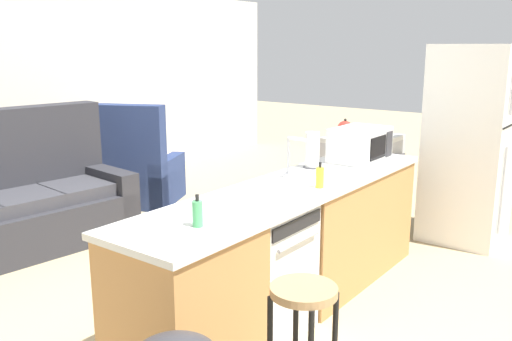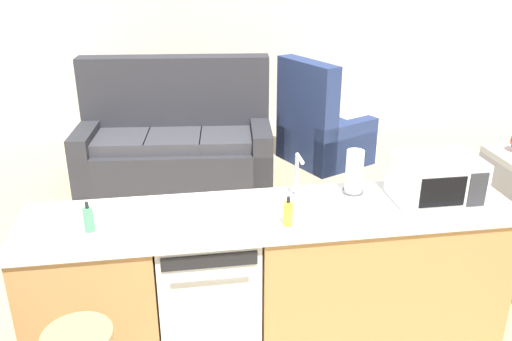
% 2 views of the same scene
% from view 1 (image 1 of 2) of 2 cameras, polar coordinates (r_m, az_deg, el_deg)
% --- Properties ---
extents(ground_plane, '(24.00, 24.00, 0.00)m').
position_cam_1_polar(ground_plane, '(3.94, 2.46, -14.78)').
color(ground_plane, tan).
extents(kitchen_counter, '(2.94, 0.66, 0.90)m').
position_cam_1_polar(kitchen_counter, '(3.95, 4.52, -8.05)').
color(kitchen_counter, '#B77F47').
rests_on(kitchen_counter, ground_plane).
extents(dishwasher, '(0.58, 0.61, 0.84)m').
position_cam_1_polar(dishwasher, '(3.57, 0.23, -10.31)').
color(dishwasher, silver).
rests_on(dishwasher, ground_plane).
extents(stove_range, '(0.76, 0.68, 0.90)m').
position_cam_1_polar(stove_range, '(5.97, 11.02, -0.67)').
color(stove_range, '#B7B7BC').
rests_on(stove_range, ground_plane).
extents(refrigerator, '(0.72, 0.73, 1.85)m').
position_cam_1_polar(refrigerator, '(5.49, 21.56, 2.55)').
color(refrigerator, white).
rests_on(refrigerator, ground_plane).
extents(microwave, '(0.50, 0.37, 0.28)m').
position_cam_1_polar(microwave, '(4.56, 10.89, 2.71)').
color(microwave, white).
rests_on(microwave, kitchen_counter).
extents(sink_faucet, '(0.07, 0.18, 0.30)m').
position_cam_1_polar(sink_faucet, '(3.92, 3.59, 1.14)').
color(sink_faucet, silver).
rests_on(sink_faucet, kitchen_counter).
extents(paper_towel_roll, '(0.14, 0.14, 0.28)m').
position_cam_1_polar(paper_towel_roll, '(4.25, 5.95, 2.11)').
color(paper_towel_roll, '#4C4C51').
rests_on(paper_towel_roll, kitchen_counter).
extents(soap_bottle, '(0.06, 0.06, 0.18)m').
position_cam_1_polar(soap_bottle, '(3.66, 6.73, -0.70)').
color(soap_bottle, yellow).
rests_on(soap_bottle, kitchen_counter).
extents(dish_soap_bottle, '(0.06, 0.06, 0.18)m').
position_cam_1_polar(dish_soap_bottle, '(2.88, -6.17, -4.50)').
color(dish_soap_bottle, '#4CB266').
rests_on(dish_soap_bottle, kitchen_counter).
extents(kettle, '(0.21, 0.17, 0.19)m').
position_cam_1_polar(kettle, '(5.78, 9.36, 4.36)').
color(kettle, red).
rests_on(kettle, stove_range).
extents(bar_stool, '(0.32, 0.32, 0.74)m').
position_cam_1_polar(bar_stool, '(2.68, 4.97, -16.07)').
color(bar_stool, tan).
rests_on(bar_stool, ground_plane).
extents(couch, '(2.08, 1.10, 1.27)m').
position_cam_1_polar(couch, '(5.49, -24.11, -3.41)').
color(couch, '#2D2D33').
rests_on(couch, ground_plane).
extents(armchair, '(1.09, 1.11, 1.20)m').
position_cam_1_polar(armchair, '(6.54, -12.40, -0.46)').
color(armchair, navy).
rests_on(armchair, ground_plane).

